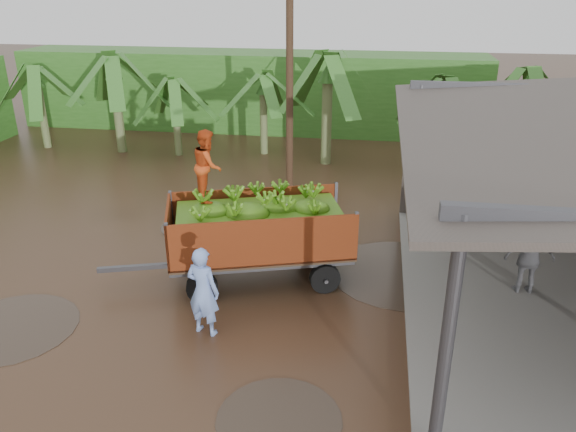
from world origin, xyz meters
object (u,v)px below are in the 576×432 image
object	(u,v)px
banana_trailer	(258,229)
utility_pole	(290,59)
man_blue	(203,291)
man_grey	(529,258)

from	to	relation	value
banana_trailer	utility_pole	size ratio (longest dim) A/B	0.69
man_blue	man_grey	xyz separation A→B (m)	(6.79, 2.62, -0.03)
banana_trailer	man_blue	size ratio (longest dim) A/B	3.09
banana_trailer	man_grey	size ratio (longest dim) A/B	3.20
man_grey	utility_pole	xyz separation A→B (m)	(-6.47, 6.38, 3.43)
utility_pole	man_blue	bearing A→B (deg)	-92.02
man_blue	utility_pole	size ratio (longest dim) A/B	0.22
banana_trailer	man_blue	world-z (taller)	banana_trailer
banana_trailer	utility_pole	xyz separation A→B (m)	(-0.29, 6.58, 3.05)
man_blue	utility_pole	bearing A→B (deg)	-76.95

